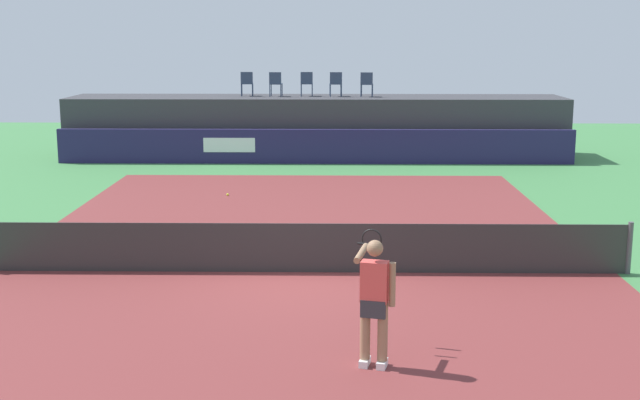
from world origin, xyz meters
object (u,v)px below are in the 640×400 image
(spectator_chair_center, at_px, (307,83))
(net_post_far, at_px, (629,248))
(spectator_chair_left, at_px, (276,83))
(tennis_player, at_px, (374,298))
(tennis_ball, at_px, (228,195))
(spectator_chair_right, at_px, (336,83))
(spectator_chair_far_right, at_px, (367,83))
(spectator_chair_far_left, at_px, (247,83))

(spectator_chair_center, xyz_separation_m, net_post_far, (6.55, -15.45, -2.19))
(spectator_chair_left, relative_size, net_post_far, 0.89)
(tennis_player, distance_m, tennis_ball, 12.58)
(net_post_far, relative_size, tennis_player, 0.56)
(spectator_chair_right, height_order, spectator_chair_far_right, same)
(spectator_chair_far_left, distance_m, net_post_far, 17.91)
(tennis_player, bearing_deg, net_post_far, 42.00)
(spectator_chair_center, xyz_separation_m, spectator_chair_right, (1.07, -0.11, 0.00))
(net_post_far, bearing_deg, spectator_chair_far_right, 106.05)
(spectator_chair_left, bearing_deg, tennis_ball, -96.16)
(spectator_chair_far_right, distance_m, tennis_player, 19.76)
(spectator_chair_center, height_order, tennis_player, spectator_chair_center)
(spectator_chair_right, distance_m, tennis_ball, 8.78)
(spectator_chair_center, xyz_separation_m, spectator_chair_far_right, (2.19, -0.29, 0.00))
(spectator_chair_center, height_order, spectator_chair_right, same)
(spectator_chair_far_left, relative_size, spectator_chair_center, 1.00)
(spectator_chair_center, height_order, spectator_chair_far_right, same)
(spectator_chair_far_right, bearing_deg, tennis_ball, -118.59)
(spectator_chair_left, height_order, net_post_far, spectator_chair_left)
(spectator_chair_far_right, distance_m, tennis_ball, 9.08)
(spectator_chair_left, xyz_separation_m, spectator_chair_right, (2.20, 0.04, 0.00))
(spectator_chair_far_left, bearing_deg, spectator_chair_center, -0.45)
(spectator_chair_left, height_order, spectator_chair_far_right, same)
(spectator_chair_right, relative_size, spectator_chair_far_right, 1.00)
(spectator_chair_left, bearing_deg, spectator_chair_far_left, 170.82)
(spectator_chair_left, relative_size, spectator_chair_center, 1.00)
(spectator_chair_right, distance_m, net_post_far, 16.43)
(spectator_chair_center, distance_m, tennis_ball, 8.57)
(tennis_ball, bearing_deg, spectator_chair_center, 76.05)
(spectator_chair_left, bearing_deg, spectator_chair_right, 1.06)
(spectator_chair_far_left, relative_size, spectator_chair_left, 1.00)
(spectator_chair_center, relative_size, tennis_ball, 13.06)
(spectator_chair_far_left, height_order, spectator_chair_center, same)
(tennis_player, bearing_deg, tennis_ball, 106.25)
(spectator_chair_right, bearing_deg, spectator_chair_far_right, -8.82)
(spectator_chair_far_left, height_order, spectator_chair_far_right, same)
(spectator_chair_center, bearing_deg, spectator_chair_far_left, 179.55)
(spectator_chair_left, height_order, spectator_chair_right, same)
(spectator_chair_far_left, relative_size, spectator_chair_right, 1.00)
(spectator_chair_far_right, bearing_deg, tennis_player, -91.88)
(spectator_chair_right, bearing_deg, tennis_ball, -111.25)
(net_post_far, xyz_separation_m, tennis_ball, (-8.52, 7.54, -0.46))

